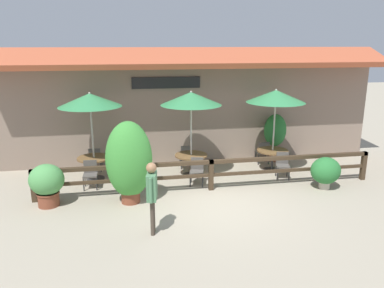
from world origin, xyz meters
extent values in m
plane|color=#9E937F|center=(0.00, 0.00, 0.00)|extent=(60.00, 60.00, 0.00)
cube|color=gray|center=(0.00, 4.20, 1.80)|extent=(14.00, 0.40, 3.60)
cube|color=#B25133|center=(0.00, 3.65, 3.88)|extent=(14.28, 1.48, 0.70)
cube|color=black|center=(-1.00, 3.97, 3.00)|extent=(2.45, 0.04, 0.41)
cube|color=#3D2D1E|center=(0.00, 1.05, 0.89)|extent=(10.40, 0.14, 0.11)
cube|color=#3D2D1E|center=(0.00, 1.05, 0.47)|extent=(10.40, 0.10, 0.09)
cube|color=#3D2D1E|center=(-5.13, 1.05, 0.47)|extent=(0.14, 0.14, 0.95)
cube|color=#3D2D1E|center=(0.00, 1.05, 0.47)|extent=(0.14, 0.14, 0.95)
cube|color=#3D2D1E|center=(5.13, 1.05, 0.47)|extent=(0.14, 0.14, 0.95)
cylinder|color=#B7B2A8|center=(-3.57, 2.67, 1.24)|extent=(0.06, 0.06, 2.49)
cone|color=#33844C|center=(-3.57, 2.67, 2.63)|extent=(1.99, 1.99, 0.42)
sphere|color=#B2ADA3|center=(-3.57, 2.67, 2.84)|extent=(0.07, 0.07, 0.07)
cylinder|color=brown|center=(-3.57, 2.67, 0.72)|extent=(1.09, 1.09, 0.05)
cylinder|color=#333333|center=(-3.57, 2.67, 0.35)|extent=(0.07, 0.07, 0.69)
cylinder|color=#333333|center=(-3.57, 2.67, 0.01)|extent=(0.60, 0.60, 0.03)
cube|color=#514C47|center=(-3.64, 1.81, 0.43)|extent=(0.43, 0.43, 0.05)
cube|color=#514C47|center=(-3.64, 2.00, 0.66)|extent=(0.40, 0.04, 0.40)
cylinder|color=#2D2D2D|center=(-3.83, 1.62, 0.20)|extent=(0.04, 0.04, 0.41)
cylinder|color=#2D2D2D|center=(-3.45, 1.62, 0.20)|extent=(0.04, 0.04, 0.41)
cylinder|color=#2D2D2D|center=(-3.83, 2.00, 0.20)|extent=(0.04, 0.04, 0.41)
cylinder|color=#2D2D2D|center=(-3.45, 2.00, 0.20)|extent=(0.04, 0.04, 0.41)
cube|color=#514C47|center=(-3.59, 3.53, 0.43)|extent=(0.44, 0.44, 0.05)
cube|color=#514C47|center=(-3.60, 3.34, 0.66)|extent=(0.40, 0.05, 0.40)
cylinder|color=#2D2D2D|center=(-3.40, 3.71, 0.20)|extent=(0.04, 0.04, 0.41)
cylinder|color=#2D2D2D|center=(-3.78, 3.72, 0.20)|extent=(0.04, 0.04, 0.41)
cylinder|color=#2D2D2D|center=(-3.41, 3.33, 0.20)|extent=(0.04, 0.04, 0.41)
cylinder|color=#2D2D2D|center=(-3.79, 3.35, 0.20)|extent=(0.04, 0.04, 0.41)
cylinder|color=#B7B2A8|center=(-0.37, 2.42, 1.24)|extent=(0.06, 0.06, 2.49)
cone|color=#33844C|center=(-0.37, 2.42, 2.63)|extent=(1.99, 1.99, 0.42)
sphere|color=#B2ADA3|center=(-0.37, 2.42, 2.84)|extent=(0.07, 0.07, 0.07)
cylinder|color=brown|center=(-0.37, 2.42, 0.72)|extent=(1.09, 1.09, 0.05)
cylinder|color=#333333|center=(-0.37, 2.42, 0.35)|extent=(0.07, 0.07, 0.69)
cylinder|color=#333333|center=(-0.37, 2.42, 0.01)|extent=(0.60, 0.60, 0.03)
cube|color=#514C47|center=(-0.35, 1.52, 0.43)|extent=(0.51, 0.51, 0.05)
cube|color=#514C47|center=(-0.31, 1.71, 0.66)|extent=(0.40, 0.14, 0.40)
cylinder|color=#2D2D2D|center=(-0.59, 1.39, 0.20)|extent=(0.04, 0.04, 0.41)
cylinder|color=#2D2D2D|center=(-0.22, 1.29, 0.20)|extent=(0.04, 0.04, 0.41)
cylinder|color=#2D2D2D|center=(-0.49, 1.76, 0.20)|extent=(0.04, 0.04, 0.41)
cylinder|color=#2D2D2D|center=(-0.12, 1.66, 0.20)|extent=(0.04, 0.04, 0.41)
cube|color=#514C47|center=(-0.41, 3.31, 0.43)|extent=(0.43, 0.43, 0.05)
cube|color=#514C47|center=(-0.41, 3.12, 0.66)|extent=(0.40, 0.05, 0.40)
cylinder|color=#2D2D2D|center=(-0.21, 3.50, 0.20)|extent=(0.04, 0.04, 0.41)
cylinder|color=#2D2D2D|center=(-0.59, 3.51, 0.20)|extent=(0.04, 0.04, 0.41)
cylinder|color=#2D2D2D|center=(-0.22, 3.12, 0.20)|extent=(0.04, 0.04, 0.41)
cylinder|color=#2D2D2D|center=(-0.60, 3.13, 0.20)|extent=(0.04, 0.04, 0.41)
cylinder|color=#B7B2A8|center=(2.54, 2.46, 1.24)|extent=(0.06, 0.06, 2.49)
cone|color=#33844C|center=(2.54, 2.46, 2.63)|extent=(1.99, 1.99, 0.42)
sphere|color=#B2ADA3|center=(2.54, 2.46, 2.84)|extent=(0.07, 0.07, 0.07)
cylinder|color=brown|center=(2.54, 2.46, 0.72)|extent=(1.09, 1.09, 0.05)
cylinder|color=#333333|center=(2.54, 2.46, 0.35)|extent=(0.07, 0.07, 0.69)
cylinder|color=#333333|center=(2.54, 2.46, 0.01)|extent=(0.60, 0.60, 0.03)
cube|color=#514C47|center=(2.57, 1.62, 0.43)|extent=(0.51, 0.51, 0.05)
cube|color=#514C47|center=(2.62, 1.81, 0.66)|extent=(0.39, 0.14, 0.40)
cylinder|color=#2D2D2D|center=(2.34, 1.49, 0.20)|extent=(0.04, 0.04, 0.41)
cylinder|color=#2D2D2D|center=(2.71, 1.39, 0.20)|extent=(0.04, 0.04, 0.41)
cylinder|color=#2D2D2D|center=(2.44, 1.86, 0.20)|extent=(0.04, 0.04, 0.41)
cylinder|color=#2D2D2D|center=(2.81, 1.76, 0.20)|extent=(0.04, 0.04, 0.41)
cube|color=#514C47|center=(2.48, 3.30, 0.43)|extent=(0.45, 0.45, 0.05)
cube|color=#514C47|center=(2.47, 3.11, 0.66)|extent=(0.40, 0.06, 0.40)
cylinder|color=#2D2D2D|center=(2.69, 3.48, 0.20)|extent=(0.04, 0.04, 0.41)
cylinder|color=#2D2D2D|center=(2.31, 3.51, 0.20)|extent=(0.04, 0.04, 0.41)
cylinder|color=#2D2D2D|center=(2.66, 3.10, 0.20)|extent=(0.04, 0.04, 0.41)
cylinder|color=#2D2D2D|center=(2.28, 3.13, 0.20)|extent=(0.04, 0.04, 0.41)
cylinder|color=#B7AD99|center=(3.49, 0.53, 0.12)|extent=(0.34, 0.34, 0.23)
cylinder|color=#B7AD99|center=(3.49, 0.53, 0.21)|extent=(0.36, 0.36, 0.04)
ellipsoid|color=#287033|center=(3.49, 0.53, 0.58)|extent=(0.91, 0.82, 0.83)
cylinder|color=brown|center=(-2.44, 0.54, 0.17)|extent=(0.53, 0.53, 0.34)
cylinder|color=brown|center=(-2.44, 0.54, 0.32)|extent=(0.57, 0.57, 0.04)
ellipsoid|color=#3D8E38|center=(-2.44, 0.54, 1.26)|extent=(1.28, 1.15, 2.16)
cylinder|color=brown|center=(-4.68, 0.70, 0.20)|extent=(0.57, 0.57, 0.39)
cylinder|color=brown|center=(-4.68, 0.70, 0.37)|extent=(0.62, 0.62, 0.04)
ellipsoid|color=#4C934C|center=(-4.68, 0.70, 0.76)|extent=(0.94, 0.84, 0.87)
cylinder|color=brown|center=(3.05, 3.55, 0.20)|extent=(0.45, 0.45, 0.41)
cylinder|color=brown|center=(3.05, 3.55, 0.39)|extent=(0.48, 0.48, 0.04)
cylinder|color=brown|center=(3.05, 3.55, 0.59)|extent=(0.08, 0.08, 0.37)
ellipsoid|color=#287033|center=(3.05, 3.55, 1.19)|extent=(0.84, 0.76, 1.23)
cylinder|color=#42382D|center=(-1.97, -1.47, 0.44)|extent=(0.10, 0.10, 0.88)
cylinder|color=#42382D|center=(-1.94, -1.30, 0.44)|extent=(0.10, 0.10, 0.88)
cube|color=#4C7F56|center=(-1.96, -1.38, 1.19)|extent=(0.29, 0.51, 0.62)
cylinder|color=#4C7F56|center=(-2.00, -1.65, 1.19)|extent=(0.08, 0.08, 0.59)
cylinder|color=#4C7F56|center=(-1.91, -1.12, 1.19)|extent=(0.08, 0.08, 0.59)
sphere|color=#9E704C|center=(-1.96, -1.38, 1.64)|extent=(0.24, 0.24, 0.24)
camera|label=1|loc=(-2.46, -9.43, 4.34)|focal=35.00mm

